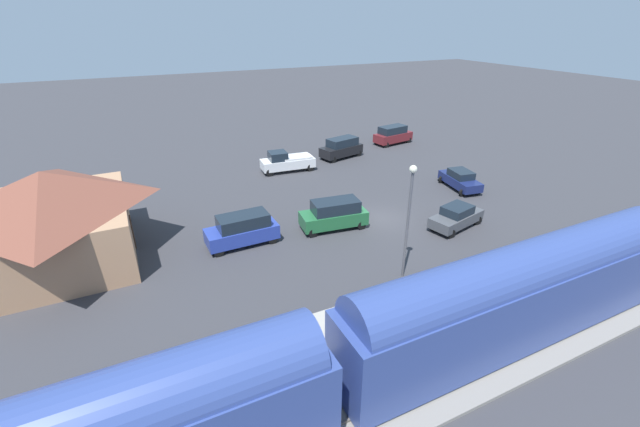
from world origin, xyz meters
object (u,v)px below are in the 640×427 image
object	(u,v)px
suv_blue	(242,229)
pickup_white	(287,161)
pedestrian_on_platform	(373,299)
suv_black	(342,148)
light_pole_near_platform	(409,209)
sedan_navy	(460,179)
pedestrian_waiting_far	(469,281)
sedan_charcoal	(456,217)
passenger_train	(333,360)
suv_maroon	(393,135)
station_building	(52,216)
suv_green	(334,214)

from	to	relation	value
suv_blue	pickup_white	size ratio (longest dim) A/B	0.89
pedestrian_on_platform	suv_black	bearing A→B (deg)	-25.34
light_pole_near_platform	sedan_navy	bearing A→B (deg)	-54.65
pedestrian_waiting_far	suv_black	size ratio (longest dim) A/B	0.33
sedan_charcoal	suv_black	xyz separation A→B (m)	(18.73, -0.46, 0.27)
sedan_navy	suv_black	bearing A→B (deg)	22.53
passenger_train	sedan_navy	xyz separation A→B (m)	(16.19, -21.68, -1.98)
pedestrian_waiting_far	suv_blue	distance (m)	14.94
sedan_charcoal	pedestrian_waiting_far	bearing A→B (deg)	141.24
suv_maroon	suv_black	size ratio (longest dim) A/B	0.99
sedan_charcoal	pickup_white	distance (m)	18.48
pedestrian_on_platform	pedestrian_waiting_far	world-z (taller)	same
station_building	sedan_charcoal	xyz separation A→B (m)	(-7.64, -26.21, -2.30)
suv_blue	suv_black	size ratio (longest dim) A/B	0.95
suv_blue	suv_maroon	distance (m)	29.01
suv_blue	sedan_charcoal	bearing A→B (deg)	-106.62
suv_green	sedan_charcoal	xyz separation A→B (m)	(-3.89, -8.28, -0.27)
pedestrian_waiting_far	pickup_white	distance (m)	24.33
light_pole_near_platform	suv_green	bearing A→B (deg)	6.45
station_building	pedestrian_waiting_far	xyz separation A→B (m)	(-14.74, -20.51, -1.89)
pedestrian_on_platform	sedan_navy	world-z (taller)	pedestrian_on_platform
suv_black	station_building	bearing A→B (deg)	112.59
suv_blue	pedestrian_on_platform	bearing A→B (deg)	-160.50
pedestrian_on_platform	sedan_navy	distance (m)	20.91
suv_blue	pedestrian_waiting_far	bearing A→B (deg)	-140.99
suv_blue	sedan_navy	bearing A→B (deg)	-86.37
suv_green	pedestrian_waiting_far	bearing A→B (deg)	-166.80
passenger_train	sedan_navy	world-z (taller)	passenger_train
station_building	pickup_white	distance (m)	21.80
passenger_train	suv_black	world-z (taller)	passenger_train
pedestrian_waiting_far	pickup_white	bearing A→B (deg)	2.45
sedan_charcoal	sedan_navy	bearing A→B (deg)	-44.88
sedan_navy	suv_maroon	xyz separation A→B (m)	(15.03, -3.05, 0.27)
pedestrian_waiting_far	pickup_white	size ratio (longest dim) A/B	0.31
pedestrian_on_platform	sedan_navy	xyz separation A→B (m)	(11.98, -17.13, -0.40)
suv_maroon	sedan_charcoal	bearing A→B (deg)	157.00
pickup_white	pedestrian_waiting_far	bearing A→B (deg)	-177.55
suv_green	suv_maroon	distance (m)	24.11
sedan_charcoal	light_pole_near_platform	xyz separation A→B (m)	(-3.56, 7.44, 3.66)
pedestrian_on_platform	light_pole_near_platform	bearing A→B (deg)	-56.36
light_pole_near_platform	passenger_train	bearing A→B (deg)	128.88
suv_maroon	suv_black	distance (m)	8.66
suv_green	sedan_navy	xyz separation A→B (m)	(1.94, -14.09, -0.27)
passenger_train	suv_maroon	bearing A→B (deg)	-38.38
light_pole_near_platform	suv_black	bearing A→B (deg)	-19.50
suv_green	station_building	bearing A→B (deg)	78.21
suv_green	sedan_navy	distance (m)	14.22
suv_green	pickup_white	size ratio (longest dim) A/B	0.92
pedestrian_on_platform	passenger_train	bearing A→B (deg)	132.83
station_building	sedan_navy	world-z (taller)	station_building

